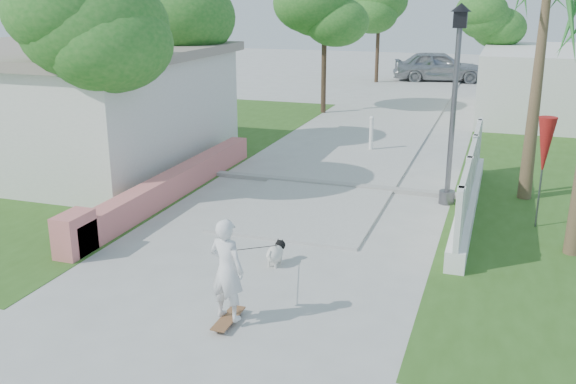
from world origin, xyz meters
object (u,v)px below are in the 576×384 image
at_px(skateboarder, 238,259).
at_px(dog, 276,252).
at_px(bollard, 371,132).
at_px(parked_car, 439,66).
at_px(street_lamp, 454,98).
at_px(patio_umbrella, 545,148).

distance_m(skateboarder, dog, 1.74).
relative_size(bollard, parked_car, 0.22).
bearing_deg(bollard, parked_car, 89.43).
relative_size(street_lamp, parked_car, 0.91).
height_order(dog, parked_car, parked_car).
relative_size(skateboarder, parked_car, 0.58).
height_order(patio_umbrella, skateboarder, patio_umbrella).
bearing_deg(street_lamp, dog, -119.22).
height_order(bollard, parked_car, parked_car).
bearing_deg(skateboarder, street_lamp, -99.00).
bearing_deg(skateboarder, dog, -76.82).
distance_m(patio_umbrella, dog, 5.87).
distance_m(patio_umbrella, skateboarder, 6.90).
relative_size(patio_umbrella, skateboarder, 0.81).
height_order(bollard, skateboarder, skateboarder).
xyz_separation_m(bollard, dog, (0.16, -9.05, -0.35)).
height_order(bollard, dog, bollard).
xyz_separation_m(street_lamp, skateboarder, (-2.55, -6.20, -1.65)).
xyz_separation_m(patio_umbrella, skateboarder, (-4.45, -5.20, -0.91)).
distance_m(street_lamp, patio_umbrella, 2.27).
distance_m(bollard, parked_car, 17.32).
bearing_deg(bollard, street_lamp, -59.04).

